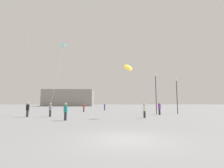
# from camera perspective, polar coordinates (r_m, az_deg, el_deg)

# --- Properties ---
(ground_plane) EXTENTS (300.00, 300.00, 0.00)m
(ground_plane) POSITION_cam_1_polar(r_m,az_deg,el_deg) (8.48, 5.09, -18.40)
(ground_plane) COLOR slate
(person_in_teal) EXTENTS (0.38, 0.38, 1.75)m
(person_in_teal) POSITION_cam_1_polar(r_m,az_deg,el_deg) (17.43, -15.67, -8.83)
(person_in_teal) COLOR #2D2D33
(person_in_teal) RESTS_ON ground_plane
(person_in_red) EXTENTS (0.34, 0.34, 1.57)m
(person_in_red) POSITION_cam_1_polar(r_m,az_deg,el_deg) (32.58, -9.65, -7.91)
(person_in_red) COLOR #2D2D33
(person_in_red) RESTS_ON ground_plane
(person_in_white) EXTENTS (0.37, 0.37, 1.71)m
(person_in_white) POSITION_cam_1_polar(r_m,az_deg,el_deg) (20.05, 11.08, -8.65)
(person_in_white) COLOR #2D2D33
(person_in_white) RESTS_ON ground_plane
(person_in_grey) EXTENTS (0.38, 0.38, 1.74)m
(person_in_grey) POSITION_cam_1_polar(r_m,az_deg,el_deg) (22.45, -20.43, -8.09)
(person_in_grey) COLOR #2D2D33
(person_in_grey) RESTS_ON ground_plane
(person_in_purple) EXTENTS (0.40, 0.40, 1.85)m
(person_in_purple) POSITION_cam_1_polar(r_m,az_deg,el_deg) (25.72, 15.96, -7.83)
(person_in_purple) COLOR #2D2D33
(person_in_purple) RESTS_ON ground_plane
(person_in_blue) EXTENTS (0.35, 0.35, 1.60)m
(person_in_blue) POSITION_cam_1_polar(r_m,az_deg,el_deg) (38.38, -2.55, -7.73)
(person_in_blue) COLOR #2D2D33
(person_in_blue) RESTS_ON ground_plane
(person_in_black) EXTENTS (0.39, 0.39, 1.79)m
(person_in_black) POSITION_cam_1_polar(r_m,az_deg,el_deg) (23.31, -27.00, -7.64)
(person_in_black) COLOR #2D2D33
(person_in_black) RESTS_ON ground_plane
(kite_cyan_diamond) EXTENTS (1.11, 4.93, 9.93)m
(kite_cyan_diamond) POSITION_cam_1_polar(r_m,az_deg,el_deg) (27.99, -16.20, 12.65)
(kite_cyan_diamond) COLOR #1EB2C6
(kite_amber_diamond) EXTENTS (2.42, 1.18, 5.31)m
(kite_amber_diamond) POSITION_cam_1_polar(r_m,az_deg,el_deg) (20.70, 5.73, 5.69)
(kite_amber_diamond) COLOR yellow
(building_left_hall) EXTENTS (24.78, 14.61, 8.27)m
(building_left_hall) POSITION_cam_1_polar(r_m,az_deg,el_deg) (89.70, -14.38, -4.70)
(building_left_hall) COLOR gray
(building_left_hall) RESTS_ON ground_plane
(lamppost_east) EXTENTS (0.36, 0.36, 6.33)m
(lamppost_east) POSITION_cam_1_polar(r_m,az_deg,el_deg) (27.21, 14.82, -1.27)
(lamppost_east) COLOR #2D2D30
(lamppost_east) RESTS_ON ground_plane
(lamppost_west) EXTENTS (0.36, 0.36, 5.58)m
(lamppost_west) POSITION_cam_1_polar(r_m,az_deg,el_deg) (28.42, 21.35, -2.10)
(lamppost_west) COLOR #2D2D30
(lamppost_west) RESTS_ON ground_plane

